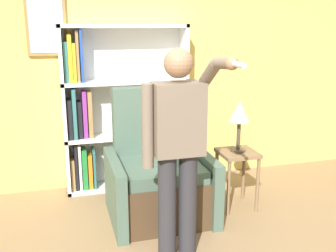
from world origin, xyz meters
TOP-DOWN VIEW (x-y plane):
  - wall_back at (-0.01, 2.03)m, footprint 8.00×0.11m
  - bookcase at (-0.40, 1.87)m, footprint 1.41×0.28m
  - armchair at (-0.06, 1.08)m, footprint 0.99×0.89m
  - person_standing at (-0.09, 0.32)m, footprint 0.54×0.78m
  - side_table at (0.76, 1.00)m, footprint 0.38×0.38m
  - table_lamp at (0.76, 1.00)m, footprint 0.22×0.22m

SIDE VIEW (x-z plane):
  - armchair at x=-0.06m, z-range -0.24..1.02m
  - side_table at x=0.76m, z-range 0.18..0.79m
  - bookcase at x=-0.40m, z-range -0.02..1.86m
  - person_standing at x=-0.09m, z-range 0.12..1.83m
  - table_lamp at x=0.76m, z-range 0.74..1.27m
  - wall_back at x=-0.01m, z-range 0.00..2.80m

